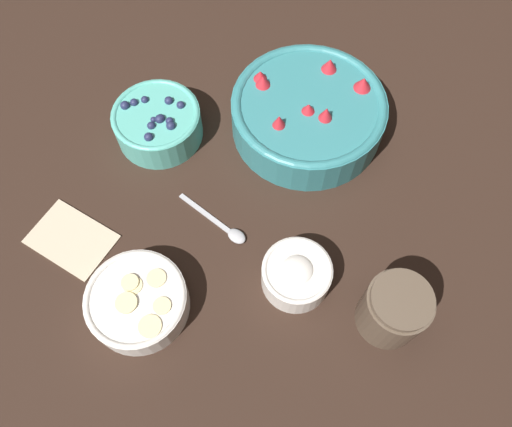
% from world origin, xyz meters
% --- Properties ---
extents(ground_plane, '(4.00, 4.00, 0.00)m').
position_xyz_m(ground_plane, '(0.00, 0.00, 0.00)').
color(ground_plane, black).
extents(bowl_strawberries, '(0.26, 0.26, 0.09)m').
position_xyz_m(bowl_strawberries, '(-0.11, 0.20, 0.04)').
color(bowl_strawberries, teal).
rests_on(bowl_strawberries, ground_plane).
extents(bowl_blueberries, '(0.15, 0.15, 0.07)m').
position_xyz_m(bowl_blueberries, '(-0.23, -0.03, 0.04)').
color(bowl_blueberries, '#56B7A8').
rests_on(bowl_blueberries, ground_plane).
extents(bowl_bananas, '(0.15, 0.15, 0.05)m').
position_xyz_m(bowl_bananas, '(0.04, -0.20, 0.03)').
color(bowl_bananas, silver).
rests_on(bowl_bananas, ground_plane).
extents(bowl_cream, '(0.10, 0.10, 0.06)m').
position_xyz_m(bowl_cream, '(0.13, 0.02, 0.03)').
color(bowl_cream, silver).
rests_on(bowl_cream, ground_plane).
extents(jar_chocolate, '(0.09, 0.09, 0.10)m').
position_xyz_m(jar_chocolate, '(0.25, 0.11, 0.05)').
color(jar_chocolate, brown).
rests_on(jar_chocolate, ground_plane).
extents(napkin, '(0.16, 0.14, 0.01)m').
position_xyz_m(napkin, '(-0.12, -0.25, 0.00)').
color(napkin, beige).
rests_on(napkin, ground_plane).
extents(spoon, '(0.13, 0.06, 0.01)m').
position_xyz_m(spoon, '(-0.01, -0.03, 0.00)').
color(spoon, '#B2B2B7').
rests_on(spoon, ground_plane).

